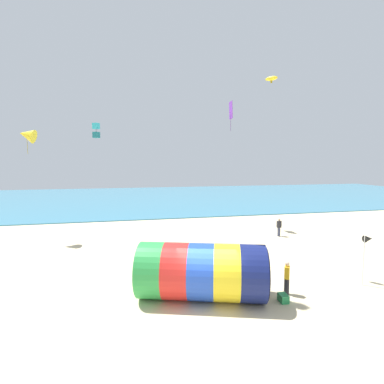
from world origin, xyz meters
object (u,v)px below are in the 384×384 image
object	(u,v)px
beach_flag	(368,241)
cooler_box	(283,298)
kite_yellow_delta	(27,135)
kite_purple_diamond	(231,110)
kite_yellow_parafoil	(271,78)
kite_cyan_box	(96,130)
giant_inflatable_tube	(202,272)
bystander_near_water	(279,227)
kite_handler	(287,278)

from	to	relation	value
beach_flag	cooler_box	world-z (taller)	beach_flag
beach_flag	kite_yellow_delta	bearing A→B (deg)	145.49
kite_purple_diamond	kite_yellow_delta	world-z (taller)	kite_purple_diamond
kite_yellow_parafoil	kite_cyan_box	world-z (taller)	kite_yellow_parafoil
kite_yellow_parafoil	cooler_box	xyz separation A→B (m)	(-1.39, -4.43, -10.82)
giant_inflatable_tube	beach_flag	size ratio (longest dim) A/B	2.42
beach_flag	giant_inflatable_tube	bearing A→B (deg)	178.13
giant_inflatable_tube	cooler_box	bearing A→B (deg)	-17.55
kite_yellow_delta	beach_flag	bearing A→B (deg)	-34.51
kite_purple_diamond	kite_yellow_delta	size ratio (longest dim) A/B	1.27
kite_cyan_box	cooler_box	distance (m)	17.69
giant_inflatable_tube	kite_yellow_delta	size ratio (longest dim) A/B	2.91
giant_inflatable_tube	kite_purple_diamond	size ratio (longest dim) A/B	2.29
giant_inflatable_tube	bystander_near_water	xyz separation A→B (m)	(9.25, 9.85, -0.52)
kite_purple_diamond	bystander_near_water	size ratio (longest dim) A/B	1.78
giant_inflatable_tube	cooler_box	size ratio (longest dim) A/B	12.04
bystander_near_water	beach_flag	bearing A→B (deg)	-93.64
kite_handler	cooler_box	size ratio (longest dim) A/B	3.06
kite_yellow_parafoil	beach_flag	distance (m)	10.13
kite_yellow_delta	beach_flag	distance (m)	24.32
kite_yellow_parafoil	kite_yellow_delta	size ratio (longest dim) A/B	0.37
kite_handler	bystander_near_water	world-z (taller)	kite_handler
kite_handler	kite_yellow_delta	world-z (taller)	kite_yellow_delta
kite_handler	kite_yellow_delta	size ratio (longest dim) A/B	0.74
kite_yellow_parafoil	kite_purple_diamond	bearing A→B (deg)	81.79
kite_cyan_box	cooler_box	xyz separation A→B (m)	(8.97, -12.66, -8.50)
kite_yellow_parafoil	bystander_near_water	bearing A→B (deg)	56.25
kite_handler	kite_purple_diamond	size ratio (longest dim) A/B	0.58
giant_inflatable_tube	kite_handler	distance (m)	4.11
kite_purple_diamond	bystander_near_water	world-z (taller)	kite_purple_diamond
kite_handler	kite_cyan_box	xyz separation A→B (m)	(-9.53, 11.95, 7.88)
bystander_near_water	cooler_box	size ratio (longest dim) A/B	2.95
kite_handler	cooler_box	xyz separation A→B (m)	(-0.57, -0.71, -0.63)
giant_inflatable_tube	kite_handler	world-z (taller)	giant_inflatable_tube
kite_cyan_box	kite_yellow_delta	xyz separation A→B (m)	(-5.33, 1.51, -0.30)
kite_purple_diamond	beach_flag	bearing A→B (deg)	-81.97
bystander_near_water	cooler_box	xyz separation A→B (m)	(-5.75, -10.96, -0.59)
bystander_near_water	cooler_box	distance (m)	12.39
kite_yellow_delta	bystander_near_water	size ratio (longest dim) A/B	1.40
giant_inflatable_tube	kite_purple_diamond	xyz separation A→B (m)	(6.51, 14.57, 9.81)
beach_flag	cooler_box	bearing A→B (deg)	-170.81
kite_handler	kite_yellow_delta	bearing A→B (deg)	137.84
kite_cyan_box	kite_purple_diamond	size ratio (longest dim) A/B	0.44
kite_yellow_parafoil	kite_purple_diamond	xyz separation A→B (m)	(1.62, 11.25, 0.11)
kite_purple_diamond	cooler_box	bearing A→B (deg)	-100.87
kite_cyan_box	bystander_near_water	xyz separation A→B (m)	(14.72, -1.70, -7.91)
giant_inflatable_tube	beach_flag	world-z (taller)	beach_flag
kite_yellow_parafoil	kite_purple_diamond	distance (m)	11.37
kite_handler	bystander_near_water	xyz separation A→B (m)	(5.18, 10.25, -0.03)
kite_cyan_box	kite_yellow_delta	world-z (taller)	kite_cyan_box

